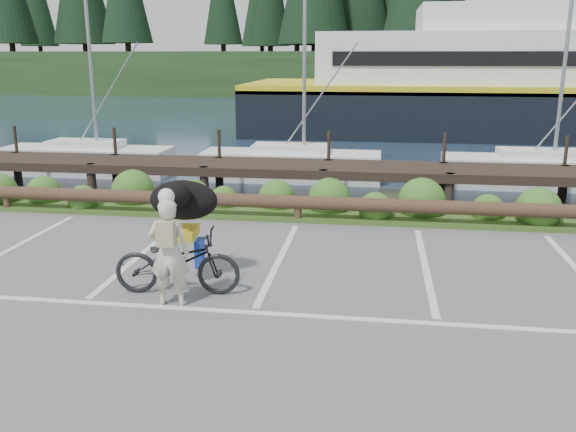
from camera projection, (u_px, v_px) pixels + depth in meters
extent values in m
plane|color=#59595C|center=(259.00, 302.00, 9.18)|extent=(72.00, 72.00, 0.00)
plane|color=#1B2B41|center=(359.00, 109.00, 55.40)|extent=(160.00, 160.00, 0.00)
cube|color=#3D5B21|center=(302.00, 212.00, 14.24)|extent=(34.00, 1.60, 0.10)
imported|color=black|center=(177.00, 262.00, 9.40)|extent=(2.00, 0.86, 1.02)
imported|color=beige|center=(169.00, 252.00, 8.89)|extent=(0.63, 0.44, 1.64)
ellipsoid|color=black|center=(184.00, 200.00, 9.79)|extent=(0.65, 1.17, 0.65)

